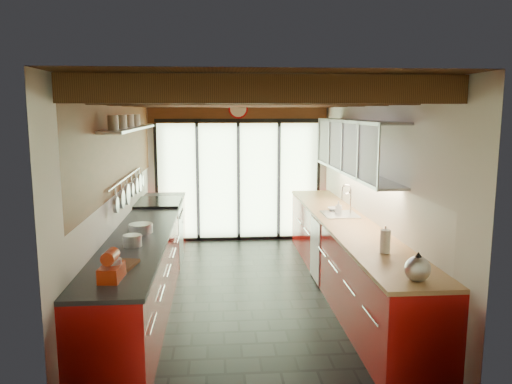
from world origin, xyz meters
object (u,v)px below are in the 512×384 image
soap_bottle (338,208)px  paper_towel (385,242)px  stand_mixer (112,267)px  bowl (335,209)px  kettle (418,267)px

soap_bottle → paper_towel: bearing=-90.0°
soap_bottle → stand_mixer: bearing=-135.5°
paper_towel → bowl: size_ratio=1.38×
kettle → bowl: 2.92m
stand_mixer → bowl: size_ratio=1.50×
stand_mixer → kettle: bearing=-5.0°
kettle → bowl: bearing=90.0°
soap_bottle → bowl: soap_bottle is taller
kettle → paper_towel: paper_towel is taller
bowl → paper_towel: bearing=-90.0°
kettle → paper_towel: 0.81m
stand_mixer → paper_towel: 2.61m
bowl → stand_mixer: bearing=-133.2°
kettle → soap_bottle: (0.00, 2.72, -0.02)m
paper_towel → soap_bottle: 1.91m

